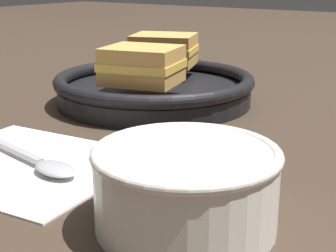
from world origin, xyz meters
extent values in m
plane|color=#382B21|center=(0.00, 0.00, 0.00)|extent=(4.00, 4.00, 0.00)
cube|color=white|center=(-0.10, -0.07, 0.00)|extent=(0.22, 0.19, 0.00)
cylinder|color=silver|center=(0.10, -0.08, 0.03)|extent=(0.13, 0.13, 0.06)
cylinder|color=#C14C19|center=(0.10, -0.08, 0.04)|extent=(0.11, 0.11, 0.01)
torus|color=silver|center=(0.10, -0.08, 0.06)|extent=(0.13, 0.13, 0.01)
cube|color=#9E9EA3|center=(-0.13, -0.06, 0.01)|extent=(0.11, 0.03, 0.01)
ellipsoid|color=#9E9EA3|center=(-0.05, -0.07, 0.01)|extent=(0.05, 0.04, 0.01)
cylinder|color=black|center=(-0.14, 0.20, 0.01)|extent=(0.27, 0.27, 0.02)
torus|color=black|center=(-0.14, 0.20, 0.03)|extent=(0.28, 0.28, 0.02)
cube|color=#C18E47|center=(-0.11, 0.14, 0.05)|extent=(0.11, 0.10, 0.02)
cube|color=gold|center=(-0.11, 0.14, 0.07)|extent=(0.11, 0.10, 0.01)
cube|color=#C18E47|center=(-0.11, 0.14, 0.08)|extent=(0.11, 0.10, 0.02)
cube|color=#C18E47|center=(-0.16, 0.26, 0.05)|extent=(0.11, 0.10, 0.02)
cube|color=gold|center=(-0.16, 0.26, 0.07)|extent=(0.11, 0.11, 0.01)
cube|color=#C18E47|center=(-0.16, 0.26, 0.08)|extent=(0.11, 0.10, 0.02)
camera|label=1|loc=(0.28, -0.36, 0.18)|focal=55.00mm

